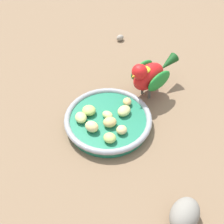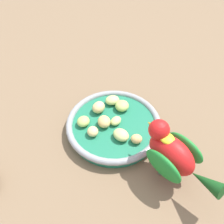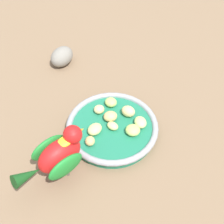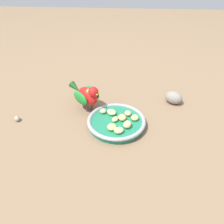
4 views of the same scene
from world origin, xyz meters
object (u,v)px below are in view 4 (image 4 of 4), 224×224
at_px(apple_piece_4, 103,111).
at_px(apple_piece_5, 112,112).
at_px(apple_piece_3, 122,117).
at_px(apple_piece_8, 128,113).
at_px(apple_piece_1, 127,124).
at_px(apple_piece_2, 112,127).
at_px(apple_piece_6, 119,130).
at_px(pebble_0, 17,119).
at_px(apple_piece_7, 135,118).
at_px(feeding_bowl, 116,122).
at_px(apple_piece_0, 115,119).
at_px(parrot, 87,95).
at_px(rock_large, 174,98).

distance_m(apple_piece_4, apple_piece_5, 0.04).
distance_m(apple_piece_3, apple_piece_8, 0.04).
height_order(apple_piece_1, apple_piece_5, apple_piece_1).
relative_size(apple_piece_1, apple_piece_5, 0.91).
xyz_separation_m(apple_piece_2, apple_piece_6, (-0.02, -0.03, -0.00)).
height_order(apple_piece_8, pebble_0, apple_piece_8).
xyz_separation_m(apple_piece_7, pebble_0, (-0.01, 0.47, -0.02)).
height_order(apple_piece_1, pebble_0, apple_piece_1).
height_order(feeding_bowl, apple_piece_2, apple_piece_2).
distance_m(apple_piece_0, apple_piece_4, 0.07).
height_order(feeding_bowl, apple_piece_0, apple_piece_0).
height_order(feeding_bowl, apple_piece_6, apple_piece_6).
bearing_deg(apple_piece_0, apple_piece_7, -80.63).
distance_m(apple_piece_5, parrot, 0.13).
bearing_deg(apple_piece_2, apple_piece_5, 2.22).
distance_m(apple_piece_0, apple_piece_8, 0.06).
bearing_deg(parrot, rock_large, 53.82).
xyz_separation_m(apple_piece_2, apple_piece_7, (0.06, -0.09, -0.00)).
xyz_separation_m(feeding_bowl, apple_piece_8, (0.04, -0.04, 0.02)).
distance_m(apple_piece_7, pebble_0, 0.47).
bearing_deg(feeding_bowl, apple_piece_1, -130.68).
bearing_deg(pebble_0, rock_large, -75.13).
relative_size(apple_piece_2, apple_piece_7, 1.13).
relative_size(apple_piece_3, parrot, 0.23).
xyz_separation_m(apple_piece_8, pebble_0, (-0.03, 0.44, -0.02)).
relative_size(apple_piece_7, pebble_0, 1.16).
xyz_separation_m(apple_piece_1, apple_piece_3, (0.04, 0.02, -0.00)).
xyz_separation_m(apple_piece_1, apple_piece_2, (-0.02, 0.06, -0.00)).
distance_m(apple_piece_1, apple_piece_7, 0.05).
height_order(apple_piece_2, parrot, parrot).
xyz_separation_m(parrot, pebble_0, (-0.10, 0.27, -0.06)).
distance_m(apple_piece_0, parrot, 0.16).
bearing_deg(apple_piece_5, apple_piece_7, -108.08).
bearing_deg(parrot, apple_piece_6, -8.14).
bearing_deg(apple_piece_5, rock_large, -62.68).
height_order(apple_piece_2, apple_piece_4, apple_piece_2).
relative_size(feeding_bowl, parrot, 1.50).
relative_size(apple_piece_4, parrot, 0.17).
relative_size(apple_piece_3, pebble_0, 1.27).
bearing_deg(apple_piece_6, apple_piece_0, 14.27).
distance_m(apple_piece_1, pebble_0, 0.44).
relative_size(apple_piece_2, apple_piece_5, 0.92).
height_order(feeding_bowl, apple_piece_7, apple_piece_7).
relative_size(apple_piece_4, apple_piece_8, 0.96).
relative_size(apple_piece_6, pebble_0, 1.33).
distance_m(feeding_bowl, parrot, 0.17).
relative_size(apple_piece_7, apple_piece_8, 1.17).
height_order(apple_piece_8, rock_large, rock_large).
distance_m(apple_piece_6, rock_large, 0.34).
xyz_separation_m(apple_piece_3, apple_piece_8, (0.03, -0.02, -0.00)).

